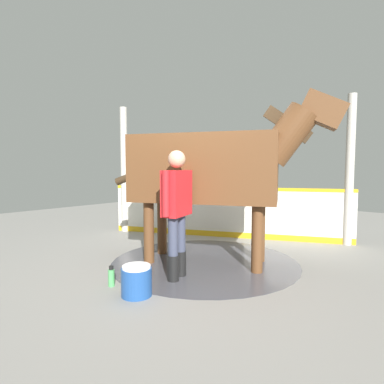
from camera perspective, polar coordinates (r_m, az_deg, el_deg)
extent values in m
cube|color=gray|center=(5.03, 0.24, -12.59)|extent=(16.00, 16.00, 0.02)
cylinder|color=#4C4C54|center=(5.00, 2.32, -12.55)|extent=(2.88, 2.88, 0.00)
cube|color=silver|center=(6.65, 6.11, -3.92)|extent=(4.58, 2.15, 1.00)
cube|color=gold|center=(6.60, 6.15, 0.65)|extent=(4.59, 2.17, 0.06)
cube|color=gold|center=(6.73, 6.08, -7.64)|extent=(4.59, 2.16, 0.12)
cylinder|color=#B7B2A8|center=(6.59, 26.80, 3.54)|extent=(0.16, 0.16, 2.83)
cylinder|color=#B7B2A8|center=(7.35, -12.26, 3.95)|extent=(0.16, 0.16, 2.83)
cube|color=brown|center=(4.79, 2.38, 4.29)|extent=(2.37, 1.81, 1.00)
cylinder|color=brown|center=(5.03, 12.27, -6.98)|extent=(0.16, 0.16, 0.95)
cylinder|color=brown|center=(4.50, 11.79, -8.33)|extent=(0.16, 0.16, 0.95)
cylinder|color=brown|center=(5.39, -5.49, -6.14)|extent=(0.16, 0.16, 0.95)
cylinder|color=brown|center=(4.89, -7.88, -7.24)|extent=(0.16, 0.16, 0.95)
cylinder|color=brown|center=(4.67, 17.01, 9.90)|extent=(0.93, 0.75, 0.90)
cube|color=#382819|center=(4.69, 17.05, 11.72)|extent=(0.65, 0.34, 0.55)
cube|color=brown|center=(4.74, 22.65, 13.60)|extent=(0.71, 0.53, 0.56)
cylinder|color=#382819|center=(5.19, -10.37, 3.13)|extent=(0.69, 0.40, 0.35)
cylinder|color=black|center=(4.17, -3.45, -13.68)|extent=(0.15, 0.15, 0.34)
cylinder|color=#383D51|center=(4.06, -3.47, -8.04)|extent=(0.13, 0.13, 0.50)
cylinder|color=black|center=(4.35, -2.06, -12.87)|extent=(0.15, 0.15, 0.34)
cylinder|color=#383D51|center=(4.25, -2.08, -7.47)|extent=(0.13, 0.13, 0.50)
cube|color=red|center=(4.07, -2.79, -0.19)|extent=(0.35, 0.53, 0.59)
cylinder|color=red|center=(3.81, -4.81, -0.29)|extent=(0.09, 0.09, 0.56)
cylinder|color=red|center=(4.33, -1.01, 0.29)|extent=(0.09, 0.09, 0.56)
sphere|color=tan|center=(4.06, -2.81, 6.01)|extent=(0.23, 0.23, 0.23)
cylinder|color=#1E478C|center=(3.77, -10.07, -15.82)|extent=(0.35, 0.35, 0.32)
cylinder|color=white|center=(3.71, -10.11, -13.27)|extent=(0.32, 0.32, 0.03)
cylinder|color=white|center=(4.06, -10.34, -15.38)|extent=(0.07, 0.07, 0.19)
cylinder|color=black|center=(4.02, -10.36, -13.86)|extent=(0.05, 0.05, 0.04)
cylinder|color=#4CA559|center=(4.13, -14.48, -14.92)|extent=(0.08, 0.08, 0.21)
cylinder|color=black|center=(4.09, -14.52, -13.22)|extent=(0.05, 0.05, 0.05)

